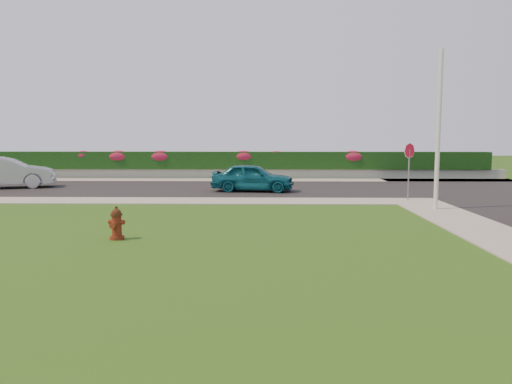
{
  "coord_description": "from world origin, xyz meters",
  "views": [
    {
      "loc": [
        0.85,
        -11.37,
        2.66
      ],
      "look_at": [
        0.53,
        4.45,
        0.9
      ],
      "focal_mm": 35.0,
      "sensor_mm": 36.0,
      "label": 1
    }
  ],
  "objects_px": {
    "fire_hydrant": "(116,224)",
    "stop_sign": "(409,158)",
    "sedan_teal": "(253,177)",
    "utility_pole": "(438,131)",
    "sedan_silver": "(5,173)"
  },
  "relations": [
    {
      "from": "sedan_silver",
      "to": "utility_pole",
      "type": "height_order",
      "value": "utility_pole"
    },
    {
      "from": "utility_pole",
      "to": "sedan_silver",
      "type": "bearing_deg",
      "value": 160.13
    },
    {
      "from": "sedan_teal",
      "to": "sedan_silver",
      "type": "height_order",
      "value": "sedan_silver"
    },
    {
      "from": "fire_hydrant",
      "to": "sedan_teal",
      "type": "relative_size",
      "value": 0.22
    },
    {
      "from": "sedan_teal",
      "to": "stop_sign",
      "type": "height_order",
      "value": "stop_sign"
    },
    {
      "from": "utility_pole",
      "to": "stop_sign",
      "type": "xyz_separation_m",
      "value": [
        -0.23,
        2.74,
        -1.09
      ]
    },
    {
      "from": "fire_hydrant",
      "to": "utility_pole",
      "type": "height_order",
      "value": "utility_pole"
    },
    {
      "from": "sedan_teal",
      "to": "utility_pole",
      "type": "distance_m",
      "value": 9.19
    },
    {
      "from": "utility_pole",
      "to": "fire_hydrant",
      "type": "bearing_deg",
      "value": -151.55
    },
    {
      "from": "sedan_teal",
      "to": "fire_hydrant",
      "type": "bearing_deg",
      "value": 169.6
    },
    {
      "from": "fire_hydrant",
      "to": "sedan_silver",
      "type": "height_order",
      "value": "sedan_silver"
    },
    {
      "from": "sedan_silver",
      "to": "fire_hydrant",
      "type": "bearing_deg",
      "value": -161.3
    },
    {
      "from": "fire_hydrant",
      "to": "stop_sign",
      "type": "relative_size",
      "value": 0.36
    },
    {
      "from": "fire_hydrant",
      "to": "stop_sign",
      "type": "bearing_deg",
      "value": 54.0
    },
    {
      "from": "sedan_teal",
      "to": "utility_pole",
      "type": "bearing_deg",
      "value": -124.47
    }
  ]
}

